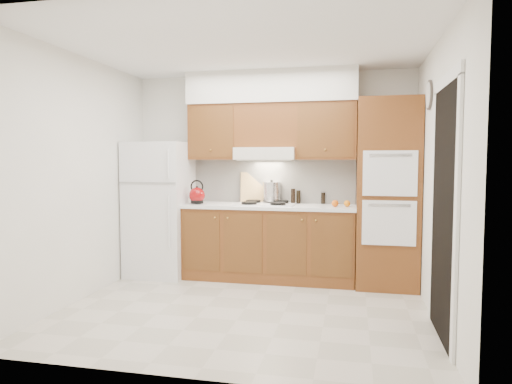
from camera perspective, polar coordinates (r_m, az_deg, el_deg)
floor at (r=4.73m, az=-1.40°, el=-14.42°), size 3.60×3.60×0.00m
ceiling at (r=4.62m, az=-1.46°, el=17.84°), size 3.60×3.60×0.00m
wall_back at (r=5.96m, az=1.94°, el=2.14°), size 3.60×0.02×2.60m
wall_left at (r=5.21m, az=-21.05°, el=1.60°), size 0.02×3.00×2.60m
wall_right at (r=4.43m, az=21.84°, el=1.19°), size 0.02×3.00×2.60m
fridge at (r=6.06m, az=-11.89°, el=-2.09°), size 0.75×0.72×1.72m
base_cabinets at (r=5.75m, az=1.63°, el=-6.45°), size 2.11×0.60×0.90m
countertop at (r=5.68m, az=1.63°, el=-1.80°), size 2.13×0.62×0.04m
backsplash at (r=5.94m, az=2.15°, el=1.36°), size 2.11×0.03×0.56m
oven_cabinet at (r=5.57m, az=16.08°, el=-0.21°), size 0.70×0.65×2.20m
upper_cab_left at (r=5.97m, az=-5.16°, el=7.41°), size 0.63×0.33×0.70m
upper_cab_right at (r=5.72m, az=8.79°, el=7.53°), size 0.73×0.33×0.70m
range_hood at (r=5.74m, az=1.30°, el=4.81°), size 0.75×0.45×0.15m
upper_cab_over_hood at (r=5.81m, az=1.42°, el=8.26°), size 0.75×0.33×0.55m
soffit at (r=5.84m, az=1.89°, el=12.92°), size 2.13×0.36×0.40m
cooktop at (r=5.70m, az=1.17°, el=-1.51°), size 0.74×0.50×0.01m
doorway at (r=4.11m, az=22.40°, el=-2.53°), size 0.02×0.90×2.10m
wall_clock at (r=5.01m, az=20.84°, el=11.26°), size 0.02×0.30×0.30m
kettle at (r=5.80m, az=-7.39°, el=-0.41°), size 0.21×0.21×0.20m
cutting_board at (r=5.97m, az=-0.51°, el=0.61°), size 0.31×0.15×0.39m
stock_pot at (r=5.86m, az=1.96°, el=0.03°), size 0.26×0.26×0.24m
condiment_a at (r=5.79m, az=4.65°, el=-0.54°), size 0.07×0.07×0.19m
condiment_b at (r=5.85m, az=5.32°, el=-0.62°), size 0.06×0.06×0.17m
condiment_c at (r=5.85m, az=8.38°, el=-0.77°), size 0.06×0.06×0.14m
orange_near at (r=5.53m, az=11.32°, el=-1.43°), size 0.08×0.08×0.08m
orange_far at (r=5.49m, az=9.86°, el=-1.42°), size 0.10×0.10×0.08m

